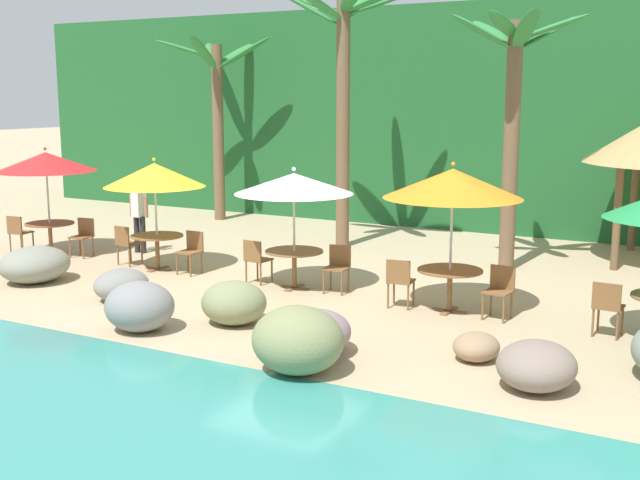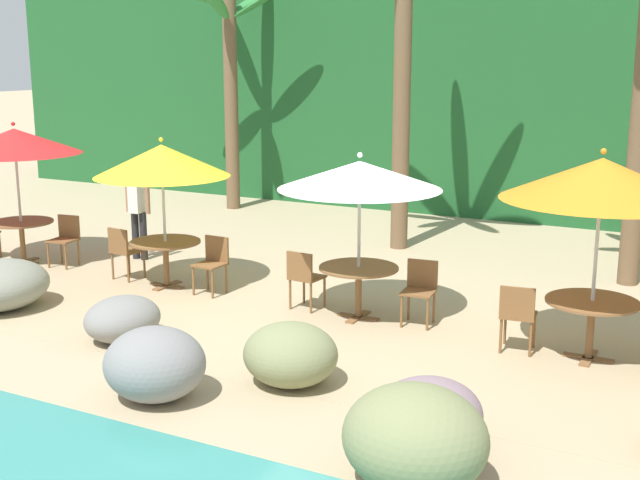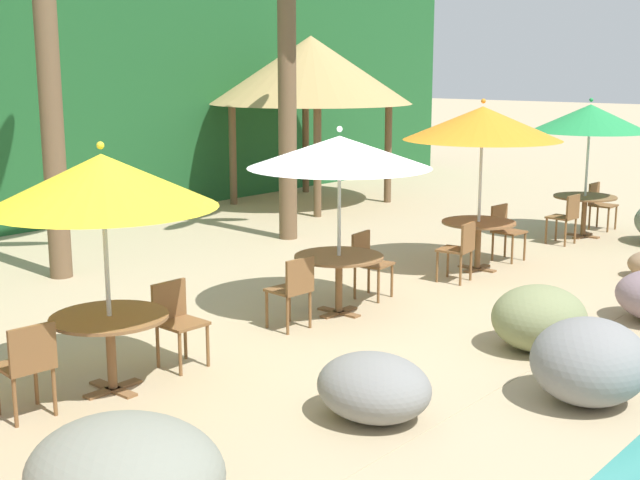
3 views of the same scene
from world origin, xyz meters
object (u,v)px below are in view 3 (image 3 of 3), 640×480
object	(u,v)px
dining_table_white	(339,265)
umbrella_orange	(483,123)
chair_yellow_inland	(28,363)
chair_white_inland	(294,287)
chair_green_seaward	(599,202)
palapa_hut	(311,71)
umbrella_green	(590,118)
chair_green_inland	(567,215)
umbrella_white	(339,152)
dining_table_orange	(478,230)
umbrella_yellow	(102,181)
chair_orange_inland	(461,247)
dining_table_green	(585,203)
dining_table_yellow	(110,328)
palm_tree_third	(287,29)
chair_white_seaward	(368,260)
chair_orange_seaward	(505,228)
chair_yellow_seaward	(176,317)

from	to	relation	value
dining_table_white	umbrella_orange	world-z (taller)	umbrella_orange
chair_yellow_inland	chair_white_inland	distance (m)	3.36
chair_green_seaward	palapa_hut	world-z (taller)	palapa_hut
umbrella_green	chair_green_inland	world-z (taller)	umbrella_green
umbrella_white	dining_table_orange	bearing A→B (deg)	-2.76
umbrella_yellow	chair_orange_inland	size ratio (longest dim) A/B	2.71
chair_yellow_inland	dining_table_green	size ratio (longest dim) A/B	0.79
dining_table_green	umbrella_white	bearing A→B (deg)	177.07
chair_white_inland	dining_table_yellow	bearing A→B (deg)	178.65
chair_yellow_inland	palapa_hut	size ratio (longest dim) A/B	0.20
umbrella_yellow	palm_tree_third	world-z (taller)	palm_tree_third
chair_white_inland	palapa_hut	bearing A→B (deg)	39.45
palm_tree_third	dining_table_yellow	bearing A→B (deg)	-150.90
chair_white_seaward	chair_orange_seaward	xyz separation A→B (m)	(3.16, -0.32, 0.00)
umbrella_white	umbrella_green	xyz separation A→B (m)	(6.58, -0.34, 0.11)
dining_table_yellow	palapa_hut	bearing A→B (deg)	31.10
palm_tree_third	palapa_hut	bearing A→B (deg)	34.83
umbrella_orange	dining_table_green	xyz separation A→B (m)	(3.44, -0.19, -1.58)
dining_table_white	chair_orange_inland	world-z (taller)	chair_orange_inland
chair_yellow_seaward	chair_green_inland	size ratio (longest dim) A/B	1.00
umbrella_white	chair_white_inland	distance (m)	1.72
chair_green_seaward	chair_orange_inland	bearing A→B (deg)	-179.03
dining_table_orange	umbrella_green	bearing A→B (deg)	-3.10
umbrella_orange	chair_green_seaward	world-z (taller)	umbrella_orange
chair_orange_seaward	chair_white_seaward	bearing A→B (deg)	174.28
dining_table_green	chair_green_seaward	size ratio (longest dim) A/B	1.26
chair_orange_seaward	chair_green_inland	world-z (taller)	same
umbrella_green	chair_orange_seaward	bearing A→B (deg)	175.47
umbrella_green	palapa_hut	xyz separation A→B (m)	(-0.29, 6.20, 0.79)
chair_orange_seaward	dining_table_green	xyz separation A→B (m)	(2.58, -0.20, 0.10)
chair_orange_seaward	chair_green_seaward	size ratio (longest dim) A/B	1.00
dining_table_orange	chair_orange_inland	xyz separation A→B (m)	(-0.83, -0.19, -0.10)
palapa_hut	umbrella_yellow	bearing A→B (deg)	-148.90
chair_yellow_seaward	palm_tree_third	distance (m)	7.28
chair_yellow_seaward	dining_table_orange	distance (m)	5.65
umbrella_white	palapa_hut	xyz separation A→B (m)	(6.29, 5.86, 0.90)
umbrella_orange	chair_orange_inland	size ratio (longest dim) A/B	2.93
umbrella_yellow	chair_yellow_inland	world-z (taller)	umbrella_yellow
palm_tree_third	umbrella_green	bearing A→B (deg)	-48.35
dining_table_orange	dining_table_green	distance (m)	3.44
chair_white_inland	umbrella_orange	size ratio (longest dim) A/B	0.34
dining_table_white	chair_white_inland	distance (m)	0.86
palapa_hut	chair_yellow_seaward	bearing A→B (deg)	-146.80
umbrella_green	chair_green_seaward	world-z (taller)	umbrella_green
chair_white_inland	dining_table_white	bearing A→B (deg)	1.14
chair_orange_inland	dining_table_orange	bearing A→B (deg)	13.18
dining_table_green	palapa_hut	bearing A→B (deg)	92.65
chair_yellow_seaward	umbrella_green	xyz separation A→B (m)	(9.08, -0.44, 1.60)
umbrella_white	umbrella_orange	xyz separation A→B (m)	(3.14, -0.15, 0.19)
dining_table_yellow	dining_table_green	world-z (taller)	same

